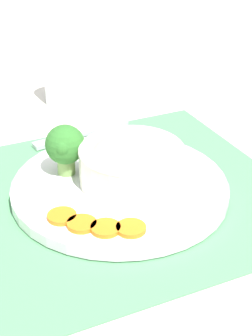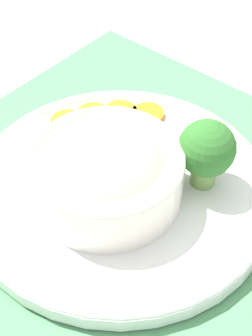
# 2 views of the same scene
# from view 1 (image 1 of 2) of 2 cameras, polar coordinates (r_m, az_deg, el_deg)

# --- Properties ---
(ground_plane) EXTENTS (4.00, 4.00, 0.00)m
(ground_plane) POSITION_cam_1_polar(r_m,az_deg,el_deg) (0.82, -0.63, -2.80)
(ground_plane) COLOR beige
(placemat) EXTENTS (0.48, 0.51, 0.00)m
(placemat) POSITION_cam_1_polar(r_m,az_deg,el_deg) (0.82, -0.63, -2.68)
(placemat) COLOR #4C8C59
(placemat) RESTS_ON ground_plane
(plate) EXTENTS (0.31, 0.31, 0.02)m
(plate) POSITION_cam_1_polar(r_m,az_deg,el_deg) (0.81, -0.63, -1.89)
(plate) COLOR white
(plate) RESTS_ON placemat
(bowl) EXTENTS (0.15, 0.15, 0.07)m
(bowl) POSITION_cam_1_polar(r_m,az_deg,el_deg) (0.79, 0.67, 0.58)
(bowl) COLOR silver
(bowl) RESTS_ON plate
(broccoli_floret) EXTENTS (0.06, 0.06, 0.08)m
(broccoli_floret) POSITION_cam_1_polar(r_m,az_deg,el_deg) (0.82, -6.21, 2.26)
(broccoli_floret) COLOR #759E51
(broccoli_floret) RESTS_ON plate
(carrot_slice_near) EXTENTS (0.04, 0.04, 0.01)m
(carrot_slice_near) POSITION_cam_1_polar(r_m,az_deg,el_deg) (0.74, -6.53, -4.89)
(carrot_slice_near) COLOR orange
(carrot_slice_near) RESTS_ON plate
(carrot_slice_middle) EXTENTS (0.04, 0.04, 0.01)m
(carrot_slice_middle) POSITION_cam_1_polar(r_m,az_deg,el_deg) (0.72, -4.52, -5.69)
(carrot_slice_middle) COLOR orange
(carrot_slice_middle) RESTS_ON plate
(carrot_slice_far) EXTENTS (0.04, 0.04, 0.01)m
(carrot_slice_far) POSITION_cam_1_polar(r_m,az_deg,el_deg) (0.71, -2.09, -6.12)
(carrot_slice_far) COLOR orange
(carrot_slice_far) RESTS_ON plate
(carrot_slice_extra) EXTENTS (0.04, 0.04, 0.01)m
(carrot_slice_extra) POSITION_cam_1_polar(r_m,az_deg,el_deg) (0.71, 0.51, -6.14)
(carrot_slice_extra) COLOR orange
(carrot_slice_extra) RESTS_ON plate
(water_glass) EXTENTS (0.07, 0.07, 0.12)m
(water_glass) POSITION_cam_1_polar(r_m,az_deg,el_deg) (1.11, -6.58, 9.19)
(water_glass) COLOR silver
(water_glass) RESTS_ON ground_plane
(fork) EXTENTS (0.05, 0.18, 0.01)m
(fork) POSITION_cam_1_polar(r_m,az_deg,el_deg) (0.97, -5.44, 3.22)
(fork) COLOR #B7B7BC
(fork) RESTS_ON placemat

